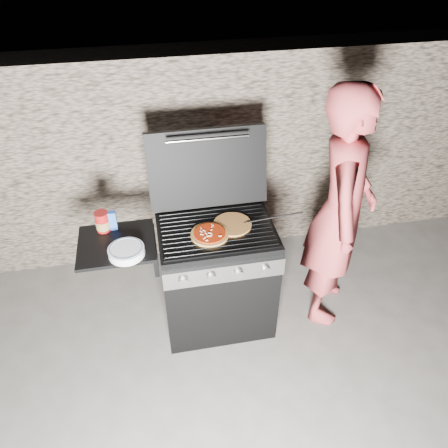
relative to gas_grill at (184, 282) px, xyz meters
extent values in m
plane|color=slate|center=(0.25, 0.00, -0.46)|extent=(50.00, 50.00, 0.00)
cube|color=gray|center=(0.25, 1.05, 0.44)|extent=(8.00, 0.35, 1.80)
cylinder|color=#B68435|center=(0.36, 0.03, 0.46)|extent=(0.32, 0.32, 0.01)
cylinder|color=maroon|center=(-0.50, 0.15, 0.52)|extent=(0.10, 0.10, 0.15)
cube|color=#264EB1|center=(-0.44, 0.15, 0.52)|extent=(0.07, 0.04, 0.14)
cylinder|color=white|center=(-0.35, -0.13, 0.47)|extent=(0.30, 0.30, 0.05)
imported|color=#B23C3E|center=(1.13, 0.00, 0.48)|extent=(0.69, 0.81, 1.87)
cylinder|color=black|center=(0.64, 0.00, 0.50)|extent=(0.41, 0.06, 0.08)
camera|label=1|loc=(-0.14, -2.28, 2.30)|focal=35.00mm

